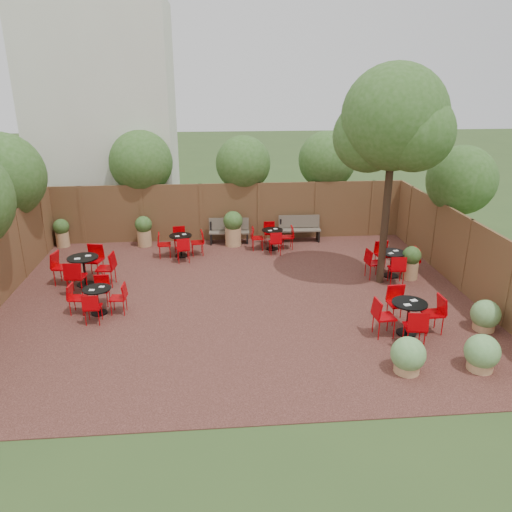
{
  "coord_description": "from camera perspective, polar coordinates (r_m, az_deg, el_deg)",
  "views": [
    {
      "loc": [
        -0.58,
        -11.81,
        5.51
      ],
      "look_at": [
        0.5,
        0.5,
        1.0
      ],
      "focal_mm": 35.22,
      "sensor_mm": 36.0,
      "label": 1
    }
  ],
  "objects": [
    {
      "name": "ground",
      "position": [
        13.04,
        -1.99,
        -4.95
      ],
      "size": [
        80.0,
        80.0,
        0.0
      ],
      "primitive_type": "plane",
      "color": "#354F23",
      "rests_on": "ground"
    },
    {
      "name": "park_bench_right",
      "position": [
        17.44,
        4.95,
        3.18
      ],
      "size": [
        1.43,
        0.49,
        0.88
      ],
      "rotation": [
        0.0,
        0.0,
        -0.02
      ],
      "color": "brown",
      "rests_on": "courtyard_paving"
    },
    {
      "name": "courtyard_tree",
      "position": [
        13.44,
        15.37,
        14.17
      ],
      "size": [
        2.81,
        2.71,
        5.79
      ],
      "rotation": [
        0.0,
        0.0,
        0.24
      ],
      "color": "black",
      "rests_on": "courtyard_paving"
    },
    {
      "name": "low_shrubs",
      "position": [
        11.17,
        22.09,
        -8.96
      ],
      "size": [
        3.05,
        2.23,
        0.74
      ],
      "color": "tan",
      "rests_on": "courtyard_paving"
    },
    {
      "name": "fence_right",
      "position": [
        14.25,
        22.81,
        -0.02
      ],
      "size": [
        0.08,
        10.0,
        2.0
      ],
      "primitive_type": "cube",
      "color": "#54371F",
      "rests_on": "ground"
    },
    {
      "name": "courtyard_paving",
      "position": [
        13.04,
        -2.0,
        -4.91
      ],
      "size": [
        12.0,
        10.0,
        0.02
      ],
      "primitive_type": "cube",
      "color": "#3B1E18",
      "rests_on": "ground"
    },
    {
      "name": "bistro_tables",
      "position": [
        13.79,
        -2.2,
        -1.5
      ],
      "size": [
        10.19,
        7.46,
        0.94
      ],
      "color": "black",
      "rests_on": "courtyard_paving"
    },
    {
      "name": "overhang_foliage",
      "position": [
        14.25,
        -16.29,
        7.93
      ],
      "size": [
        15.62,
        10.64,
        2.65
      ],
      "color": "#2F551B",
      "rests_on": "ground"
    },
    {
      "name": "planters",
      "position": [
        16.35,
        -5.64,
        2.45
      ],
      "size": [
        11.09,
        4.27,
        1.18
      ],
      "color": "tan",
      "rests_on": "courtyard_paving"
    },
    {
      "name": "park_bench_left",
      "position": [
        17.19,
        -3.08,
        2.92
      ],
      "size": [
        1.38,
        0.52,
        0.84
      ],
      "rotation": [
        0.0,
        0.0,
        -0.06
      ],
      "color": "brown",
      "rests_on": "courtyard_paving"
    },
    {
      "name": "neighbour_building",
      "position": [
        20.25,
        -16.74,
        14.97
      ],
      "size": [
        5.0,
        4.0,
        8.0
      ],
      "primitive_type": "cube",
      "color": "silver",
      "rests_on": "ground"
    },
    {
      "name": "fence_back",
      "position": [
        17.41,
        -2.94,
        5.01
      ],
      "size": [
        12.0,
        0.08,
        2.0
      ],
      "primitive_type": "cube",
      "color": "#54371F",
      "rests_on": "ground"
    }
  ]
}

